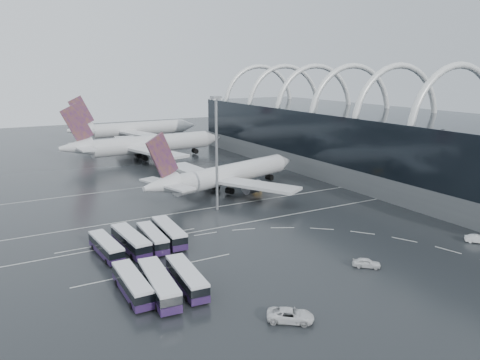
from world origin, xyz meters
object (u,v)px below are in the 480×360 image
bus_row_near_c (152,238)px  gse_cart_belly_d (282,187)px  airliner_gate_b (144,145)px  bus_row_far_c (187,278)px  van_curve_a (290,315)px  floodlight_mast (216,140)px  bus_row_near_a (106,247)px  van_curve_c (478,239)px  bus_row_near_d (169,232)px  bus_row_near_b (131,241)px  gse_cart_belly_a (257,188)px  van_curve_b (366,263)px  airliner_main (225,176)px  airliner_gate_c (133,129)px  bus_row_far_b (159,284)px  bus_row_far_a (132,284)px  gse_cart_belly_e (231,180)px

bus_row_near_c → gse_cart_belly_d: bearing=-60.0°
airliner_gate_b → bus_row_far_c: (-27.17, -104.95, -3.70)m
van_curve_a → floodlight_mast: 54.99m
airliner_gate_b → bus_row_near_a: bearing=-115.8°
van_curve_c → bus_row_near_d: bearing=106.9°
bus_row_near_b → van_curve_c: (60.25, -29.22, -1.09)m
bus_row_near_d → bus_row_far_c: bearing=169.4°
bus_row_near_a → airliner_gate_b: bearing=-26.4°
gse_cart_belly_d → van_curve_a: bearing=-123.3°
bus_row_far_c → van_curve_c: bearing=-95.2°
gse_cart_belly_a → gse_cart_belly_d: gse_cart_belly_a is taller
van_curve_a → van_curve_b: (21.56, 8.13, -0.08)m
airliner_main → gse_cart_belly_d: airliner_main is taller
van_curve_a → gse_cart_belly_d: 71.57m
airliner_main → gse_cart_belly_d: bearing=-32.6°
airliner_main → bus_row_far_c: 58.05m
airliner_main → airliner_gate_c: size_ratio=0.89×
bus_row_far_b → van_curve_b: size_ratio=3.04×
bus_row_near_c → van_curve_b: size_ratio=2.70×
airliner_main → gse_cart_belly_a: (8.50, -3.00, -3.97)m
bus_row_near_b → bus_row_far_a: size_ratio=1.08×
gse_cart_belly_a → gse_cart_belly_d: size_ratio=1.25×
bus_row_near_c → gse_cart_belly_d: bus_row_near_c is taller
airliner_main → van_curve_b: (-1.86, -56.19, -3.86)m
bus_row_near_b → gse_cart_belly_e: size_ratio=6.56×
gse_cart_belly_e → van_curve_b: bearing=-97.7°
van_curve_a → gse_cart_belly_d: (39.25, 59.85, -0.33)m
van_curve_b → van_curve_c: size_ratio=1.02×
van_curve_c → gse_cart_belly_e: (-18.35, 67.69, -0.18)m
van_curve_b → gse_cart_belly_e: size_ratio=2.22×
floodlight_mast → bus_row_far_b: bearing=-127.8°
bus_row_near_c → van_curve_b: bearing=-131.2°
bus_row_far_a → floodlight_mast: size_ratio=0.48×
bus_row_far_b → van_curve_a: size_ratio=2.24×
airliner_gate_c → bus_row_far_b: airliner_gate_c is taller
van_curve_b → gse_cart_belly_a: 54.19m
bus_row_far_b → gse_cart_belly_a: bearing=-39.5°
van_curve_b → van_curve_c: 27.33m
bus_row_far_a → floodlight_mast: 47.41m
gse_cart_belly_d → bus_row_near_a: bearing=-155.9°
airliner_main → bus_row_far_c: bearing=-140.1°
bus_row_far_b → gse_cart_belly_e: bus_row_far_b is taller
airliner_main → gse_cart_belly_a: airliner_main is taller
gse_cart_belly_e → van_curve_c: bearing=-74.8°
airliner_main → bus_row_near_c: (-30.64, -29.00, -2.96)m
bus_row_near_a → van_curve_a: (16.05, -35.07, -0.79)m
airliner_gate_b → gse_cart_belly_a: 61.08m
bus_row_near_c → gse_cart_belly_a: (39.14, 26.00, -1.01)m
van_curve_a → gse_cart_belly_e: size_ratio=3.01×
van_curve_c → gse_cart_belly_e: size_ratio=2.17×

